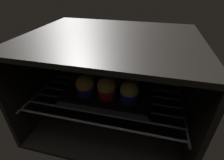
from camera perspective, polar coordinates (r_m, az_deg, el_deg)
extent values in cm
cube|color=black|center=(76.09, -0.31, -12.25)|extent=(59.00, 47.00, 1.50)
cube|color=black|center=(57.45, -0.41, 14.16)|extent=(59.00, 47.00, 1.50)
cube|color=black|center=(84.61, 3.53, 7.16)|extent=(59.00, 1.50, 34.00)
cube|color=black|center=(76.48, -21.71, 1.98)|extent=(1.50, 47.00, 34.00)
cube|color=black|center=(65.30, 24.95, -4.17)|extent=(1.50, 47.00, 34.00)
cylinder|color=#4C494C|center=(53.17, -5.64, -14.85)|extent=(54.00, 0.80, 0.80)
cylinder|color=#4C494C|center=(56.33, -4.04, -11.48)|extent=(54.00, 0.80, 0.80)
cylinder|color=#4C494C|center=(59.69, -2.65, -8.46)|extent=(54.00, 0.80, 0.80)
cylinder|color=#4C494C|center=(63.24, -1.42, -5.78)|extent=(54.00, 0.80, 0.80)
cylinder|color=#4C494C|center=(66.93, -0.34, -3.38)|extent=(54.00, 0.80, 0.80)
cylinder|color=#4C494C|center=(70.75, 0.62, -1.23)|extent=(54.00, 0.80, 0.80)
cylinder|color=#4C494C|center=(74.68, 1.48, 0.69)|extent=(54.00, 0.80, 0.80)
cylinder|color=#4C494C|center=(78.70, 2.25, 2.42)|extent=(54.00, 0.80, 0.80)
cylinder|color=#4C494C|center=(82.80, 2.95, 3.98)|extent=(54.00, 0.80, 0.80)
cylinder|color=#4C494C|center=(77.16, -20.15, -0.35)|extent=(0.80, 42.00, 0.80)
cylinder|color=#4C494C|center=(66.82, 22.84, -6.37)|extent=(0.80, 42.00, 0.80)
cube|color=black|center=(67.68, 0.00, -1.91)|extent=(32.28, 32.28, 1.20)
cube|color=black|center=(55.02, -4.08, -9.78)|extent=(32.28, 0.80, 1.00)
cube|color=black|center=(80.42, 2.76, 4.78)|extent=(32.28, 0.80, 1.00)
cube|color=black|center=(71.98, -12.24, 0.56)|extent=(0.80, 32.28, 1.00)
cube|color=black|center=(65.67, 13.46, -2.92)|extent=(0.80, 32.28, 1.00)
cylinder|color=#1928B7|center=(62.14, -9.10, -3.21)|extent=(6.25, 6.25, 3.43)
sphere|color=gold|center=(60.72, -9.30, -1.23)|extent=(6.74, 6.74, 6.74)
sphere|color=#1E6023|center=(59.90, -8.79, 1.43)|extent=(1.89, 1.89, 1.89)
cylinder|color=red|center=(59.89, -1.64, -4.26)|extent=(6.25, 6.25, 3.43)
sphere|color=gold|center=(58.31, -1.68, -2.05)|extent=(6.64, 6.64, 6.64)
sphere|color=#1E6023|center=(57.10, -1.72, -0.23)|extent=(2.06, 2.06, 2.06)
cylinder|color=#1928B7|center=(58.55, 5.83, -5.39)|extent=(6.25, 6.25, 3.43)
sphere|color=#DBBC60|center=(57.05, 5.97, -3.34)|extent=(6.48, 6.48, 6.48)
sphere|color=#28702D|center=(56.16, 4.94, -1.63)|extent=(2.49, 2.49, 2.49)
cylinder|color=#1928B7|center=(68.52, -6.76, 0.59)|extent=(6.25, 6.25, 3.43)
sphere|color=gold|center=(67.08, -6.91, 2.71)|extent=(6.22, 6.22, 6.22)
sphere|color=#1E6023|center=(65.69, -7.26, 3.87)|extent=(2.27, 2.27, 2.27)
cylinder|color=red|center=(66.48, -0.02, -0.22)|extent=(6.25, 6.25, 3.43)
sphere|color=gold|center=(65.35, -0.03, 1.39)|extent=(5.98, 5.98, 5.98)
sphere|color=#28702D|center=(65.34, 0.10, 3.47)|extent=(1.77, 1.77, 1.77)
cylinder|color=#1928B7|center=(65.51, 7.09, -1.03)|extent=(6.25, 6.25, 3.43)
sphere|color=#DBBC60|center=(64.02, 7.25, 1.12)|extent=(6.00, 6.00, 6.00)
sphere|color=#1E6023|center=(62.71, 8.01, 2.43)|extent=(2.52, 2.52, 2.52)
cylinder|color=#1928B7|center=(75.05, -4.57, 3.66)|extent=(6.25, 6.25, 3.43)
sphere|color=#DBBC60|center=(73.68, -4.67, 5.75)|extent=(6.72, 6.72, 6.72)
cylinder|color=silver|center=(73.46, 1.81, 3.10)|extent=(6.25, 6.25, 3.43)
sphere|color=gold|center=(72.19, 1.85, 5.00)|extent=(6.77, 6.77, 6.77)
sphere|color=#19511E|center=(70.66, 2.03, 6.15)|extent=(2.18, 2.18, 2.18)
cylinder|color=silver|center=(72.55, 7.99, 2.38)|extent=(6.25, 6.25, 3.43)
sphere|color=gold|center=(71.45, 8.13, 4.01)|extent=(6.15, 6.15, 6.15)
sphere|color=#19511E|center=(70.47, 8.43, 5.59)|extent=(2.52, 2.52, 2.52)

